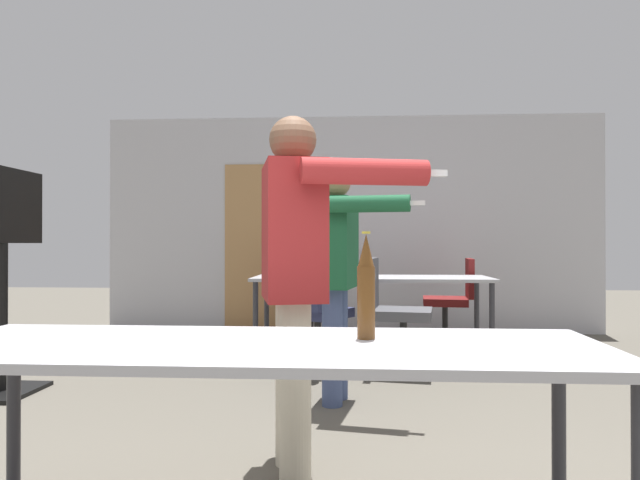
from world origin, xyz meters
name	(u,v)px	position (x,y,z in m)	size (l,w,h in m)	color
back_wall	(348,225)	(-0.03, 5.48, 1.31)	(6.02, 0.12, 2.63)	#BCBCC1
conference_table_near	(265,363)	(-0.23, 0.32, 0.69)	(2.17, 0.72, 0.76)	#A8A8AD
conference_table_far	(371,283)	(0.21, 4.01, 0.70)	(2.26, 0.77, 0.76)	#A8A8AD
tv_screen	(3,257)	(-2.46, 2.43, 0.98)	(0.44, 0.94, 1.63)	black
person_far_watching	(296,259)	(-0.22, 1.18, 1.00)	(0.88, 0.69, 1.68)	beige
person_left_plaid	(337,261)	(-0.07, 2.37, 0.96)	(0.73, 0.74, 1.60)	#3D4C75
office_chair_far_left	(312,318)	(-0.31, 3.29, 0.45)	(0.66, 0.68, 0.95)	black
office_chair_side_rolled	(394,318)	(0.38, 3.26, 0.45)	(0.58, 0.52, 0.96)	black
office_chair_near_pushed	(306,300)	(-0.49, 4.79, 0.45)	(0.68, 0.69, 0.95)	black
office_chair_far_right	(452,304)	(1.09, 4.69, 0.43)	(0.57, 0.52, 0.92)	black
beer_bottle	(366,288)	(0.10, 0.42, 0.93)	(0.06, 0.06, 0.36)	#563314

